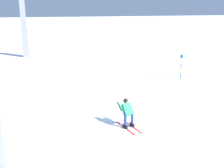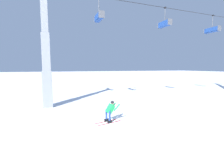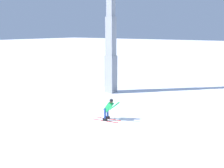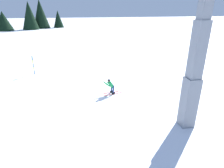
# 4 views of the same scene
# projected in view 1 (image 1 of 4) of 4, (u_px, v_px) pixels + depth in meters

# --- Properties ---
(ground_plane) EXTENTS (260.00, 260.00, 0.00)m
(ground_plane) POSITION_uv_depth(u_px,v_px,m) (146.00, 125.00, 13.80)
(ground_plane) COLOR white
(skier_carving_main) EXTENTS (1.81, 0.95, 1.52)m
(skier_carving_main) POSITION_uv_depth(u_px,v_px,m) (127.00, 111.00, 13.45)
(skier_carving_main) COLOR red
(skier_carving_main) RESTS_ON ground_plane
(lift_tower_far) EXTENTS (0.66, 2.58, 10.32)m
(lift_tower_far) POSITION_uv_depth(u_px,v_px,m) (23.00, 18.00, 30.67)
(lift_tower_far) COLOR gray
(lift_tower_far) RESTS_ON ground_plane
(trail_marker_pole) EXTENTS (0.07, 0.28, 2.07)m
(trail_marker_pole) POSITION_uv_depth(u_px,v_px,m) (181.00, 65.00, 22.10)
(trail_marker_pole) COLOR blue
(trail_marker_pole) RESTS_ON ground_plane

